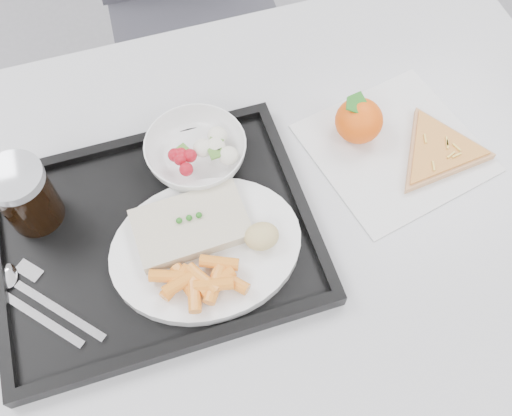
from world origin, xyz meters
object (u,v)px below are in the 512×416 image
Objects in this scene: salad_bowl at (196,152)px; cola_glass at (25,195)px; tray at (155,237)px; dinner_plate at (206,248)px; table at (239,234)px; pizza_slice at (439,151)px; tangerine at (359,120)px.

cola_glass is (-0.25, -0.02, 0.03)m from salad_bowl.
tray is 0.08m from dinner_plate.
pizza_slice is (0.33, 0.01, 0.08)m from table.
cola_glass is (-0.28, 0.08, 0.14)m from table.
dinner_plate is 1.78× the size of salad_bowl.
table is 0.15m from tray.
tangerine reaches higher than salad_bowl.
tray is at bearing -178.52° from pizza_slice.
cola_glass is at bearing -175.38° from salad_bowl.
pizza_slice is (0.37, -0.09, -0.03)m from salad_bowl.
salad_bowl is at bearing 80.04° from dinner_plate.
table is 0.15m from salad_bowl.
tangerine is at bearing 144.39° from pizza_slice.
tangerine reaches higher than pizza_slice.
pizza_slice is at bearing -35.61° from tangerine.
table is at bearing -15.89° from cola_glass.
pizza_slice is (0.11, -0.08, -0.02)m from tangerine.
cola_glass is at bearing 149.16° from dinner_plate.
table is at bearing -70.84° from salad_bowl.
tangerine is at bearing 20.38° from table.
table is 0.34m from pizza_slice.
salad_bowl reaches higher than dinner_plate.
dinner_plate is at bearing -154.78° from tangerine.
tray is (-0.13, -0.01, 0.08)m from table.
tray is 0.36m from tangerine.
salad_bowl is 0.25m from cola_glass.
salad_bowl is 0.57× the size of pizza_slice.
table is 0.26m from tangerine.
tangerine is 0.35× the size of pizza_slice.
tangerine reaches higher than dinner_plate.
cola_glass reaches higher than pizza_slice.
table is 4.49× the size of pizza_slice.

